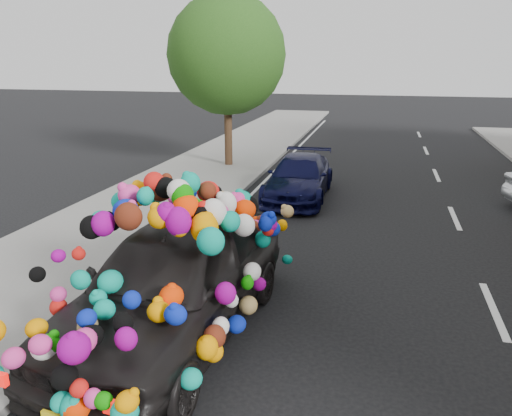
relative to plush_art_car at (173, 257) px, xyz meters
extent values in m
plane|color=black|center=(1.09, 1.91, -1.22)|extent=(100.00, 100.00, 0.00)
cube|color=gray|center=(-3.21, 1.91, -1.16)|extent=(4.00, 60.00, 0.12)
cube|color=gray|center=(-1.26, 1.91, -1.16)|extent=(0.15, 60.00, 0.13)
cylinder|color=#332114|center=(-2.71, 11.41, 0.14)|extent=(0.28, 0.28, 2.73)
sphere|color=#1E4B14|center=(-2.71, 11.41, 2.81)|extent=(4.20, 4.20, 4.20)
imported|color=black|center=(0.00, 0.00, -0.37)|extent=(2.41, 5.16, 1.71)
cube|color=red|center=(0.48, -2.58, -0.44)|extent=(0.22, 0.08, 0.14)
imported|color=black|center=(0.51, 7.89, -0.62)|extent=(1.69, 4.12, 1.20)
camera|label=1|loc=(2.72, -6.05, 2.68)|focal=35.00mm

